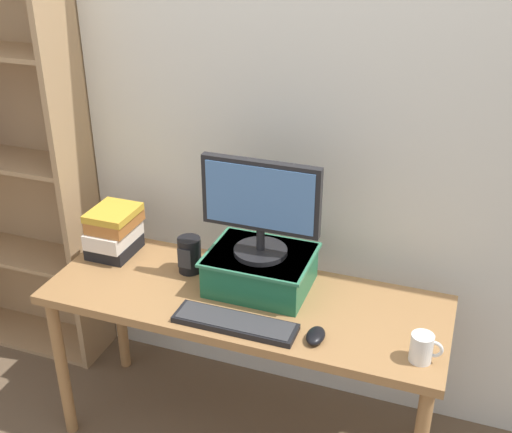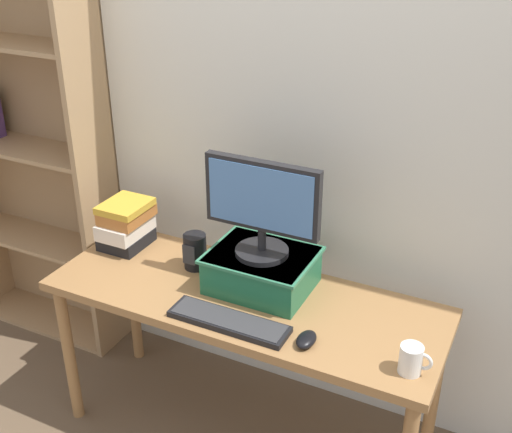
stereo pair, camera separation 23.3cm
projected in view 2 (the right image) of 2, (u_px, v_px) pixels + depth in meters
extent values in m
plane|color=brown|center=(245.00, 433.00, 2.80)|extent=(12.00, 12.00, 0.00)
cube|color=silver|center=(294.00, 118.00, 2.57)|extent=(7.00, 0.08, 2.60)
cube|color=#9E7042|center=(244.00, 299.00, 2.48)|extent=(1.55, 0.56, 0.04)
cylinder|color=#9E7042|center=(69.00, 354.00, 2.75)|extent=(0.05, 0.05, 0.69)
cylinder|color=#9E7042|center=(133.00, 299.00, 3.12)|extent=(0.05, 0.05, 0.69)
cylinder|color=#9E7042|center=(434.00, 391.00, 2.54)|extent=(0.05, 0.05, 0.69)
cube|color=tan|center=(95.00, 165.00, 2.92)|extent=(0.03, 0.28, 2.01)
cube|color=tan|center=(44.00, 141.00, 3.19)|extent=(0.88, 0.01, 2.01)
cube|color=tan|center=(54.00, 319.00, 3.53)|extent=(0.82, 0.27, 0.02)
cube|color=tan|center=(40.00, 239.00, 3.31)|extent=(0.82, 0.27, 0.02)
cube|color=tan|center=(24.00, 148.00, 3.08)|extent=(0.82, 0.27, 0.02)
cube|color=tan|center=(6.00, 42.00, 2.85)|extent=(0.82, 0.27, 0.02)
cube|color=#1E6642|center=(262.00, 270.00, 2.49)|extent=(0.38, 0.31, 0.15)
cube|color=#337A56|center=(262.00, 255.00, 2.46)|extent=(0.40, 0.32, 0.01)
cylinder|color=black|center=(262.00, 251.00, 2.45)|extent=(0.21, 0.21, 0.02)
cylinder|color=black|center=(262.00, 239.00, 2.43)|extent=(0.03, 0.03, 0.09)
cube|color=black|center=(262.00, 196.00, 2.35)|extent=(0.45, 0.04, 0.27)
cube|color=#4C7AB7|center=(260.00, 198.00, 2.33)|extent=(0.42, 0.00, 0.24)
cube|color=black|center=(229.00, 322.00, 2.30)|extent=(0.45, 0.12, 0.02)
cube|color=#333335|center=(229.00, 319.00, 2.30)|extent=(0.42, 0.11, 0.00)
ellipsoid|color=black|center=(306.00, 340.00, 2.20)|extent=(0.06, 0.10, 0.04)
cube|color=black|center=(127.00, 239.00, 2.81)|extent=(0.18, 0.21, 0.06)
cube|color=silver|center=(125.00, 227.00, 2.78)|extent=(0.16, 0.23, 0.07)
cube|color=#AD662D|center=(127.00, 214.00, 2.76)|extent=(0.17, 0.22, 0.05)
cube|color=gold|center=(125.00, 206.00, 2.74)|extent=(0.18, 0.21, 0.03)
cylinder|color=white|center=(411.00, 359.00, 2.06)|extent=(0.08, 0.08, 0.10)
torus|color=white|center=(423.00, 362.00, 2.04)|extent=(0.06, 0.01, 0.06)
cylinder|color=black|center=(195.00, 251.00, 2.63)|extent=(0.09, 0.09, 0.15)
cube|color=#2D2D30|center=(189.00, 255.00, 2.58)|extent=(0.06, 0.00, 0.08)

